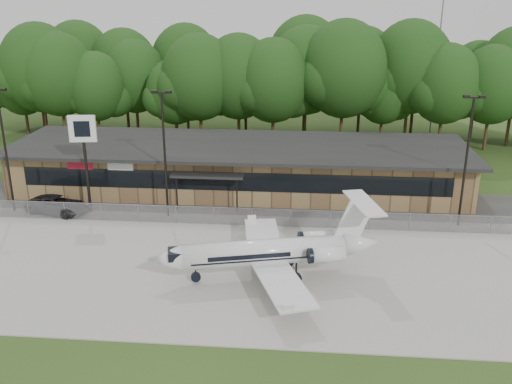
# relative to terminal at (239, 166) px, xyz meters

# --- Properties ---
(ground) EXTENTS (160.00, 160.00, 0.00)m
(ground) POSITION_rel_terminal_xyz_m (0.00, -23.94, -2.18)
(ground) COLOR #2A4418
(ground) RESTS_ON ground
(apron) EXTENTS (64.00, 18.00, 0.08)m
(apron) POSITION_rel_terminal_xyz_m (0.00, -15.94, -2.14)
(apron) COLOR #9E9B93
(apron) RESTS_ON ground
(parking_lot) EXTENTS (50.00, 9.00, 0.06)m
(parking_lot) POSITION_rel_terminal_xyz_m (0.00, -4.44, -2.15)
(parking_lot) COLOR #383835
(parking_lot) RESTS_ON ground
(terminal) EXTENTS (41.00, 11.65, 4.30)m
(terminal) POSITION_rel_terminal_xyz_m (0.00, 0.00, 0.00)
(terminal) COLOR olive
(terminal) RESTS_ON ground
(fence) EXTENTS (46.00, 0.04, 1.52)m
(fence) POSITION_rel_terminal_xyz_m (0.00, -8.94, -1.40)
(fence) COLOR gray
(fence) RESTS_ON ground
(treeline) EXTENTS (72.00, 12.00, 15.00)m
(treeline) POSITION_rel_terminal_xyz_m (0.00, 18.06, 5.32)
(treeline) COLOR #1C3812
(treeline) RESTS_ON ground
(radio_mast) EXTENTS (0.20, 0.20, 25.00)m
(radio_mast) POSITION_rel_terminal_xyz_m (22.00, 24.06, 10.32)
(radio_mast) COLOR gray
(radio_mast) RESTS_ON ground
(light_pole_left) EXTENTS (1.55, 0.30, 10.23)m
(light_pole_left) POSITION_rel_terminal_xyz_m (-18.00, -7.44, 3.80)
(light_pole_left) COLOR black
(light_pole_left) RESTS_ON ground
(light_pole_mid) EXTENTS (1.55, 0.30, 10.23)m
(light_pole_mid) POSITION_rel_terminal_xyz_m (-5.00, -7.44, 3.80)
(light_pole_mid) COLOR black
(light_pole_mid) RESTS_ON ground
(light_pole_right) EXTENTS (1.55, 0.30, 10.23)m
(light_pole_right) POSITION_rel_terminal_xyz_m (18.00, -7.44, 3.80)
(light_pole_right) COLOR black
(light_pole_right) RESTS_ON ground
(business_jet) EXTENTS (14.59, 13.11, 4.94)m
(business_jet) POSITION_rel_terminal_xyz_m (4.06, -17.13, -0.41)
(business_jet) COLOR silver
(business_jet) RESTS_ON ground
(suv) EXTENTS (5.60, 3.53, 1.44)m
(suv) POSITION_rel_terminal_xyz_m (-14.18, -7.54, -1.45)
(suv) COLOR #303032
(suv) RESTS_ON ground
(pole_sign) EXTENTS (2.15, 0.50, 8.15)m
(pole_sign) POSITION_rel_terminal_xyz_m (-11.57, -7.14, 4.06)
(pole_sign) COLOR black
(pole_sign) RESTS_ON ground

